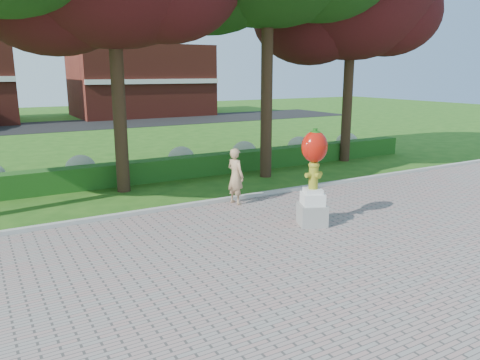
{
  "coord_description": "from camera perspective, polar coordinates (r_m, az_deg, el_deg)",
  "views": [
    {
      "loc": [
        -6.33,
        -9.54,
        4.02
      ],
      "look_at": [
        -0.26,
        1.0,
        1.2
      ],
      "focal_mm": 35.0,
      "sensor_mm": 36.0,
      "label": 1
    }
  ],
  "objects": [
    {
      "name": "tree_far_right",
      "position": [
        22.04,
        13.2,
        20.43
      ],
      "size": [
        7.88,
        6.72,
        10.21
      ],
      "color": "black",
      "rests_on": "ground"
    },
    {
      "name": "hydrangea_row",
      "position": [
        19.16,
        -8.35,
        2.5
      ],
      "size": [
        20.1,
        1.1,
        0.99
      ],
      "color": "#9DA77F",
      "rests_on": "ground"
    },
    {
      "name": "street",
      "position": [
        38.28,
        -20.4,
        6.24
      ],
      "size": [
        50.0,
        8.0,
        0.02
      ],
      "primitive_type": "cube",
      "color": "black",
      "rests_on": "ground"
    },
    {
      "name": "woman",
      "position": [
        14.28,
        -0.55,
        0.48
      ],
      "size": [
        0.55,
        0.71,
        1.73
      ],
      "primitive_type": "imported",
      "rotation": [
        0.0,
        0.0,
        1.81
      ],
      "color": "tan",
      "rests_on": "walkway"
    },
    {
      "name": "lawn_hedge",
      "position": [
        18.07,
        -8.83,
        1.36
      ],
      "size": [
        24.0,
        0.7,
        0.8
      ],
      "primitive_type": "cube",
      "color": "#234E16",
      "rests_on": "ground"
    },
    {
      "name": "walkway",
      "position": [
        9.31,
        17.44,
        -12.99
      ],
      "size": [
        40.0,
        14.0,
        0.04
      ],
      "primitive_type": "cube",
      "color": "gray",
      "rests_on": "ground"
    },
    {
      "name": "building_right",
      "position": [
        45.84,
        -12.0,
        11.76
      ],
      "size": [
        12.0,
        8.0,
        6.4
      ],
      "primitive_type": "cube",
      "color": "maroon",
      "rests_on": "ground"
    },
    {
      "name": "curb",
      "position": [
        14.59,
        -3.06,
        -2.64
      ],
      "size": [
        40.0,
        0.18,
        0.15
      ],
      "primitive_type": "cube",
      "color": "#ADADA5",
      "rests_on": "ground"
    },
    {
      "name": "ground",
      "position": [
        12.13,
        3.43,
        -6.3
      ],
      "size": [
        100.0,
        100.0,
        0.0
      ],
      "primitive_type": "plane",
      "color": "#245615",
      "rests_on": "ground"
    },
    {
      "name": "hydrant_sculpture",
      "position": [
        12.31,
        8.96,
        0.64
      ],
      "size": [
        0.91,
        0.91,
        2.57
      ],
      "rotation": [
        0.0,
        0.0,
        -0.4
      ],
      "color": "gray",
      "rests_on": "walkway"
    }
  ]
}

